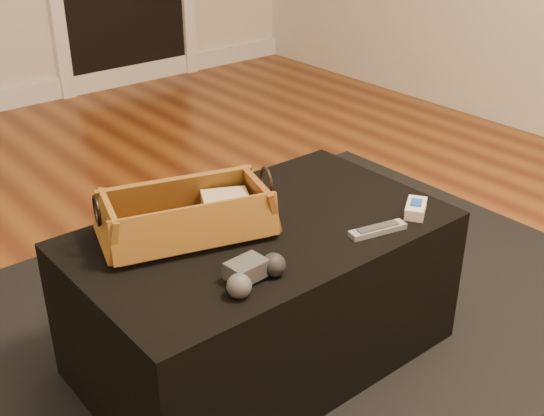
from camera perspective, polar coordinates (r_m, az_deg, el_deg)
floor at (r=1.93m, az=-5.79°, el=-15.80°), size 5.00×5.50×0.01m
area_rug at (r=2.02m, az=0.10°, el=-12.86°), size 2.60×2.00×0.01m
ottoman at (r=1.92m, az=-0.85°, el=-7.16°), size 1.00×0.60×0.42m
tv_remote at (r=1.75m, az=-7.67°, el=-1.85°), size 0.24×0.10×0.02m
cloth_bundle at (r=1.82m, az=-3.91°, el=0.23°), size 0.15×0.13×0.07m
wicker_basket at (r=1.76m, az=-7.16°, el=-0.78°), size 0.49×0.35×0.16m
game_controller at (r=1.56m, az=-1.62°, el=-5.45°), size 0.18×0.11×0.06m
silver_remote at (r=1.80m, az=8.84°, el=-1.80°), size 0.17×0.07×0.02m
cream_gadget at (r=1.91m, az=11.93°, el=-0.02°), size 0.11×0.10×0.04m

